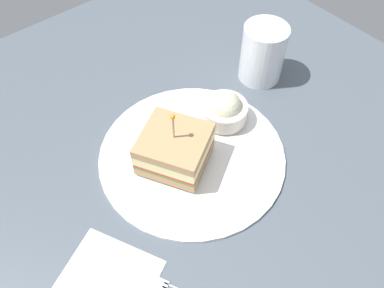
% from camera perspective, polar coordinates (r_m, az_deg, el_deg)
% --- Properties ---
extents(ground_plane, '(0.92, 0.92, 0.02)m').
position_cam_1_polar(ground_plane, '(0.60, -0.00, -2.31)').
color(ground_plane, '#4C5660').
extents(plate, '(0.28, 0.28, 0.01)m').
position_cam_1_polar(plate, '(0.59, -0.00, -1.47)').
color(plate, white).
rests_on(plate, ground_plane).
extents(sandwich_half_center, '(0.12, 0.12, 0.10)m').
position_cam_1_polar(sandwich_half_center, '(0.56, -2.56, -0.70)').
color(sandwich_half_center, tan).
rests_on(sandwich_half_center, plate).
extents(coleslaw_bowl, '(0.07, 0.07, 0.05)m').
position_cam_1_polar(coleslaw_bowl, '(0.62, 4.78, 5.08)').
color(coleslaw_bowl, silver).
rests_on(coleslaw_bowl, plate).
extents(drink_glass, '(0.07, 0.07, 0.10)m').
position_cam_1_polar(drink_glass, '(0.69, 10.24, 12.68)').
color(drink_glass, gold).
rests_on(drink_glass, ground_plane).
extents(napkin, '(0.14, 0.15, 0.00)m').
position_cam_1_polar(napkin, '(0.52, -12.31, -18.86)').
color(napkin, beige).
rests_on(napkin, ground_plane).
extents(fork, '(0.06, 0.11, 0.00)m').
position_cam_1_polar(fork, '(0.51, -7.26, -19.02)').
color(fork, silver).
rests_on(fork, ground_plane).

